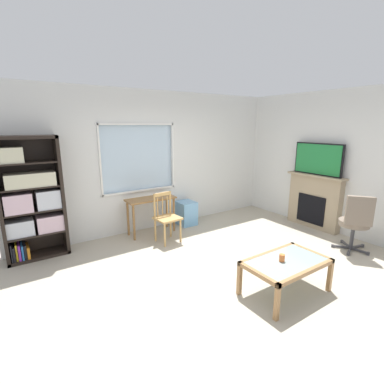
{
  "coord_description": "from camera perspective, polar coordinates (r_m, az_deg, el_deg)",
  "views": [
    {
      "loc": [
        -2.55,
        -2.89,
        2.1
      ],
      "look_at": [
        -0.18,
        0.66,
        1.08
      ],
      "focal_mm": 26.36,
      "sensor_mm": 36.0,
      "label": 1
    }
  ],
  "objects": [
    {
      "name": "ground",
      "position": [
        4.39,
        6.98,
        -15.39
      ],
      "size": [
        6.58,
        5.58,
        0.02
      ],
      "primitive_type": "cube",
      "color": "#B2A893"
    },
    {
      "name": "coffee_table",
      "position": [
        3.84,
        18.52,
        -13.8
      ],
      "size": [
        1.07,
        0.64,
        0.45
      ],
      "color": "#8C9E99",
      "rests_on": "ground"
    },
    {
      "name": "office_chair",
      "position": [
        5.42,
        30.22,
        -5.0
      ],
      "size": [
        0.62,
        0.58,
        1.0
      ],
      "color": "#7A6B5B",
      "rests_on": "ground"
    },
    {
      "name": "bookshelf",
      "position": [
        5.07,
        -29.85,
        -1.41
      ],
      "size": [
        0.9,
        0.38,
        1.95
      ],
      "color": "black",
      "rests_on": "ground"
    },
    {
      "name": "sippy_cup",
      "position": [
        3.76,
        17.74,
        -12.56
      ],
      "size": [
        0.07,
        0.07,
        0.09
      ],
      "primitive_type": "cylinder",
      "color": "orange",
      "rests_on": "coffee_table"
    },
    {
      "name": "tv",
      "position": [
        6.2,
        24.14,
        6.1
      ],
      "size": [
        0.06,
        1.02,
        0.63
      ],
      "color": "black",
      "rests_on": "fireplace"
    },
    {
      "name": "wooden_chair",
      "position": [
        5.17,
        -5.19,
        -5.07
      ],
      "size": [
        0.45,
        0.43,
        0.9
      ],
      "color": "tan",
      "rests_on": "ground"
    },
    {
      "name": "fireplace",
      "position": [
        6.37,
        23.48,
        -1.67
      ],
      "size": [
        0.26,
        1.21,
        1.11
      ],
      "color": "tan",
      "rests_on": "ground"
    },
    {
      "name": "plastic_drawer_unit",
      "position": [
        6.07,
        -1.18,
        -4.26
      ],
      "size": [
        0.35,
        0.4,
        0.5
      ],
      "primitive_type": "cube",
      "color": "#72ADDB",
      "rests_on": "ground"
    },
    {
      "name": "wall_right",
      "position": [
        6.16,
        28.02,
        5.15
      ],
      "size": [
        0.12,
        4.78,
        2.75
      ],
      "primitive_type": "cube",
      "color": "silver",
      "rests_on": "ground"
    },
    {
      "name": "desk_under_window",
      "position": [
        5.54,
        -8.3,
        -2.53
      ],
      "size": [
        0.95,
        0.39,
        0.72
      ],
      "color": "olive",
      "rests_on": "ground"
    },
    {
      "name": "wall_back_with_window",
      "position": [
        5.84,
        -7.18,
        6.14
      ],
      "size": [
        5.58,
        0.15,
        2.75
      ],
      "color": "silver",
      "rests_on": "ground"
    }
  ]
}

